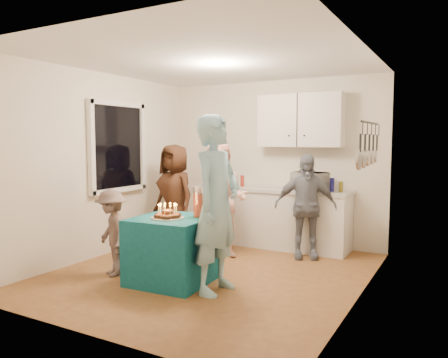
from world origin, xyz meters
The scene contains 19 objects.
floor centered at (0.00, 0.00, 0.00)m, with size 4.00×4.00×0.00m, color brown.
ceiling centered at (0.00, 0.00, 2.60)m, with size 4.00×4.00×0.00m, color white.
back_wall centered at (0.00, 2.00, 1.30)m, with size 3.60×3.60×0.00m, color silver.
left_wall centered at (-1.80, 0.00, 1.30)m, with size 4.00×4.00×0.00m, color silver.
right_wall centered at (1.80, 0.00, 1.30)m, with size 4.00×4.00×0.00m, color silver.
window_night centered at (-1.77, 0.30, 1.55)m, with size 0.04×1.00×1.20m, color black.
counter centered at (0.20, 1.70, 0.43)m, with size 2.20×0.58×0.86m, color white.
countertop centered at (0.20, 1.70, 0.89)m, with size 2.24×0.62×0.05m, color beige.
upper_cabinet centered at (0.50, 1.85, 1.95)m, with size 1.30×0.30×0.80m, color white.
pot_rack centered at (1.72, 0.70, 1.60)m, with size 0.12×1.00×0.60m, color black.
microwave centered at (0.71, 1.70, 1.05)m, with size 0.49×0.33×0.27m, color white.
party_table centered at (-0.21, -0.50, 0.38)m, with size 0.85×0.85×0.76m, color #0F5464.
donut_cake centered at (-0.22, -0.58, 0.85)m, with size 0.38×0.38×0.18m, color #381C0C, non-canonical shape.
punch_jar centered at (0.06, -0.27, 0.93)m, with size 0.22×0.22×0.34m, color red.
man_birthday centered at (0.40, -0.53, 0.96)m, with size 0.70×0.46×1.92m, color #97C9DB.
woman_back_left centered at (-1.18, 0.91, 0.79)m, with size 0.78×0.51×1.59m, color brown.
woman_back_center centered at (-0.27, 0.76, 0.81)m, with size 0.79×0.62×1.63m, color #FF9585.
woman_back_right centered at (0.80, 1.26, 0.73)m, with size 0.86×0.36×1.46m, color black.
child_near_left centered at (-1.00, -0.66, 0.53)m, with size 0.68×0.39×1.06m, color #564645.
Camera 1 is at (2.72, -4.56, 1.64)m, focal length 35.00 mm.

